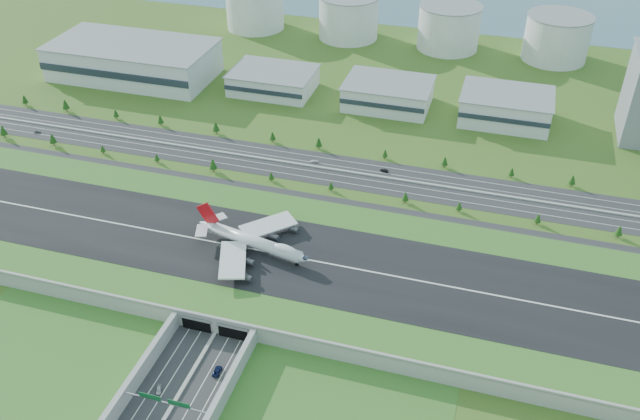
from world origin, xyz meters
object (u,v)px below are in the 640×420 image
(boeing_747, at_px, (253,241))
(car_5, at_px, (384,170))
(car_7, at_px, (314,161))
(fuel_tank_a, at_px, (255,8))
(car_0, at_px, (159,389))
(car_4, at_px, (37,132))
(car_2, at_px, (217,371))

(boeing_747, bearing_deg, car_5, 79.06)
(boeing_747, xyz_separation_m, car_7, (-0.44, 100.76, -12.83))
(fuel_tank_a, bearing_deg, car_7, -60.51)
(boeing_747, relative_size, car_7, 13.39)
(fuel_tank_a, height_order, car_0, fuel_tank_a)
(boeing_747, xyz_separation_m, car_4, (-184.76, 84.66, -12.80))
(car_4, bearing_deg, fuel_tank_a, -37.29)
(boeing_747, bearing_deg, fuel_tank_a, 122.78)
(boeing_747, distance_m, car_7, 101.57)
(car_2, bearing_deg, boeing_747, -84.86)
(fuel_tank_a, distance_m, boeing_747, 332.47)
(car_0, height_order, car_2, car_0)
(car_2, relative_size, car_5, 1.24)
(car_2, height_order, car_7, car_2)
(car_0, bearing_deg, boeing_747, 63.58)
(fuel_tank_a, xyz_separation_m, car_5, (161.82, -208.28, -16.58))
(car_7, bearing_deg, car_0, -2.79)
(car_0, distance_m, car_7, 185.94)
(boeing_747, distance_m, car_0, 86.31)
(boeing_747, distance_m, car_4, 203.64)
(car_2, bearing_deg, car_0, 36.33)
(car_0, bearing_deg, car_2, 18.57)
(fuel_tank_a, height_order, boeing_747, fuel_tank_a)
(car_2, height_order, car_4, car_2)
(car_0, distance_m, car_5, 193.84)
(boeing_747, xyz_separation_m, car_0, (-7.52, -85.05, -12.66))
(car_2, relative_size, car_4, 1.44)
(fuel_tank_a, relative_size, car_4, 11.96)
(car_4, bearing_deg, car_0, -154.81)
(boeing_747, bearing_deg, car_0, -83.24)
(fuel_tank_a, height_order, car_5, fuel_tank_a)
(car_2, relative_size, car_7, 1.27)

